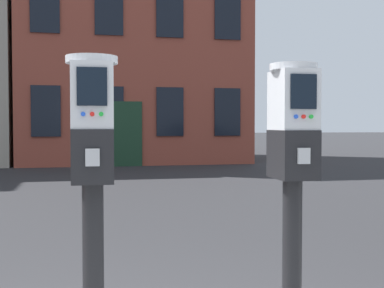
# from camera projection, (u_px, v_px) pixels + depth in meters

# --- Properties ---
(parking_meter_near_kerb) EXTENTS (0.22, 0.25, 1.49)m
(parking_meter_near_kerb) POSITION_uv_depth(u_px,v_px,m) (93.00, 167.00, 2.16)
(parking_meter_near_kerb) COLOR black
(parking_meter_near_kerb) RESTS_ON sidewalk_slab
(parking_meter_twin_adjacent) EXTENTS (0.22, 0.25, 1.48)m
(parking_meter_twin_adjacent) POSITION_uv_depth(u_px,v_px,m) (293.00, 165.00, 2.36)
(parking_meter_twin_adjacent) COLOR black
(parking_meter_twin_adjacent) RESTS_ON sidewalk_slab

